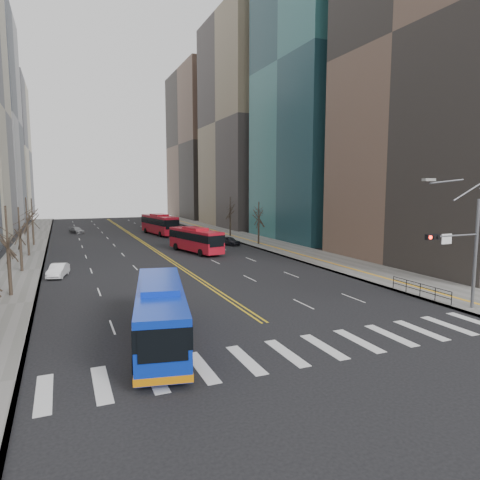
% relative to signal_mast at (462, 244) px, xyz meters
% --- Properties ---
extents(ground, '(220.00, 220.00, 0.00)m').
position_rel_signal_mast_xyz_m(ground, '(-13.77, -2.00, -4.86)').
color(ground, black).
extents(sidewalk_right, '(7.00, 130.00, 0.15)m').
position_rel_signal_mast_xyz_m(sidewalk_right, '(3.73, 43.00, -4.78)').
color(sidewalk_right, slate).
rests_on(sidewalk_right, ground).
extents(sidewalk_left, '(5.00, 130.00, 0.15)m').
position_rel_signal_mast_xyz_m(sidewalk_left, '(-30.27, 43.00, -4.78)').
color(sidewalk_left, slate).
rests_on(sidewalk_left, ground).
extents(crosswalk, '(26.70, 4.00, 0.01)m').
position_rel_signal_mast_xyz_m(crosswalk, '(-13.77, -2.00, -4.85)').
color(crosswalk, silver).
rests_on(crosswalk, ground).
extents(centerline, '(0.55, 100.00, 0.01)m').
position_rel_signal_mast_xyz_m(centerline, '(-13.77, 53.00, -4.85)').
color(centerline, gold).
rests_on(centerline, ground).
extents(office_towers, '(83.00, 134.00, 58.00)m').
position_rel_signal_mast_xyz_m(office_towers, '(-13.64, 66.51, 19.07)').
color(office_towers, gray).
rests_on(office_towers, ground).
extents(signal_mast, '(5.37, 0.37, 9.39)m').
position_rel_signal_mast_xyz_m(signal_mast, '(0.00, 0.00, 0.00)').
color(signal_mast, slate).
rests_on(signal_mast, ground).
extents(pedestrian_railing, '(0.06, 6.06, 1.02)m').
position_rel_signal_mast_xyz_m(pedestrian_railing, '(0.53, 4.00, -4.03)').
color(pedestrian_railing, black).
rests_on(pedestrian_railing, sidewalk_right).
extents(street_trees, '(35.20, 47.20, 7.60)m').
position_rel_signal_mast_xyz_m(street_trees, '(-20.94, 32.55, 0.02)').
color(street_trees, black).
rests_on(street_trees, ground).
extents(blue_bus, '(4.89, 12.39, 3.53)m').
position_rel_signal_mast_xyz_m(blue_bus, '(-20.82, 2.00, -3.01)').
color(blue_bus, '#0C2EB7').
rests_on(blue_bus, ground).
extents(red_bus_near, '(4.82, 11.08, 3.43)m').
position_rel_signal_mast_xyz_m(red_bus_near, '(-9.07, 34.07, -2.94)').
color(red_bus_near, red).
rests_on(red_bus_near, ground).
extents(red_bus_far, '(4.64, 12.53, 3.86)m').
position_rel_signal_mast_xyz_m(red_bus_far, '(-8.83, 58.12, -2.72)').
color(red_bus_far, red).
rests_on(red_bus_far, ground).
extents(car_white, '(2.28, 4.17, 1.30)m').
position_rel_signal_mast_xyz_m(car_white, '(-26.27, 23.94, -4.20)').
color(car_white, white).
rests_on(car_white, ground).
extents(car_dark_mid, '(2.96, 4.20, 1.33)m').
position_rel_signal_mast_xyz_m(car_dark_mid, '(-2.15, 39.26, -4.19)').
color(car_dark_mid, black).
rests_on(car_dark_mid, ground).
extents(car_silver, '(3.09, 4.39, 1.18)m').
position_rel_signal_mast_xyz_m(car_silver, '(-23.13, 66.40, -4.27)').
color(car_silver, gray).
rests_on(car_silver, ground).
extents(car_dark_far, '(2.69, 4.83, 1.28)m').
position_rel_signal_mast_xyz_m(car_dark_far, '(-5.33, 82.50, -4.22)').
color(car_dark_far, black).
rests_on(car_dark_far, ground).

